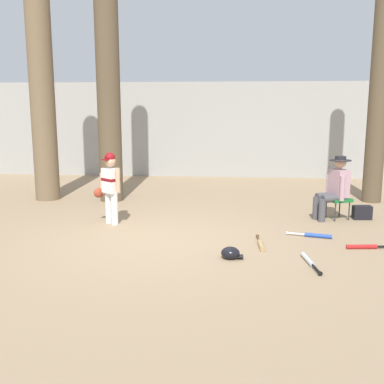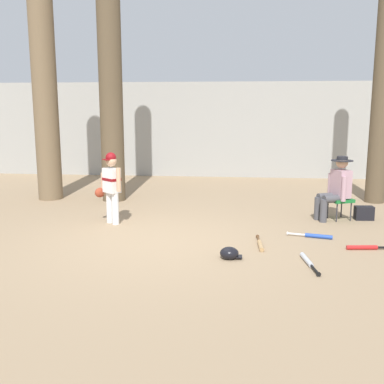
{
  "view_description": "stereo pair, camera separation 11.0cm",
  "coord_description": "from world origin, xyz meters",
  "px_view_note": "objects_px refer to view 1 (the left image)",
  "views": [
    {
      "loc": [
        1.12,
        -6.83,
        2.09
      ],
      "look_at": [
        0.5,
        0.3,
        0.75
      ],
      "focal_mm": 42.33,
      "sensor_mm": 36.0,
      "label": 1
    },
    {
      "loc": [
        1.23,
        -6.82,
        2.09
      ],
      "look_at": [
        0.5,
        0.3,
        0.75
      ],
      "focal_mm": 42.33,
      "sensor_mm": 36.0,
      "label": 2
    }
  ],
  "objects_px": {
    "seated_spectator": "(334,186)",
    "bat_red_barrel": "(366,247)",
    "bat_aluminum_silver": "(309,261)",
    "bat_wood_tan": "(260,244)",
    "tree_behind_spectator": "(380,80)",
    "young_ballplayer": "(110,184)",
    "tree_near_player": "(108,69)",
    "batting_helmet_black": "(231,253)",
    "bat_blue_youth": "(314,235)",
    "handbag_beside_stool": "(362,212)",
    "folding_stool": "(338,200)",
    "tree_far_left": "(41,75)"
  },
  "relations": [
    {
      "from": "folding_stool",
      "to": "seated_spectator",
      "type": "relative_size",
      "value": 0.43
    },
    {
      "from": "tree_far_left",
      "to": "bat_wood_tan",
      "type": "height_order",
      "value": "tree_far_left"
    },
    {
      "from": "tree_near_player",
      "to": "bat_aluminum_silver",
      "type": "relative_size",
      "value": 8.42
    },
    {
      "from": "folding_stool",
      "to": "bat_red_barrel",
      "type": "bearing_deg",
      "value": -89.8
    },
    {
      "from": "seated_spectator",
      "to": "tree_far_left",
      "type": "bearing_deg",
      "value": 167.16
    },
    {
      "from": "tree_near_player",
      "to": "handbag_beside_stool",
      "type": "xyz_separation_m",
      "value": [
        5.2,
        -1.35,
        -2.78
      ]
    },
    {
      "from": "tree_far_left",
      "to": "bat_red_barrel",
      "type": "xyz_separation_m",
      "value": [
        6.25,
        -3.23,
        -2.76
      ]
    },
    {
      "from": "seated_spectator",
      "to": "bat_wood_tan",
      "type": "distance_m",
      "value": 2.43
    },
    {
      "from": "bat_wood_tan",
      "to": "folding_stool",
      "type": "bearing_deg",
      "value": 50.25
    },
    {
      "from": "tree_behind_spectator",
      "to": "bat_wood_tan",
      "type": "xyz_separation_m",
      "value": [
        -2.7,
        -3.62,
        -2.64
      ]
    },
    {
      "from": "bat_aluminum_silver",
      "to": "tree_far_left",
      "type": "bearing_deg",
      "value": 143.27
    },
    {
      "from": "seated_spectator",
      "to": "bat_red_barrel",
      "type": "xyz_separation_m",
      "value": [
        0.1,
        -1.83,
        -0.61
      ]
    },
    {
      "from": "tree_behind_spectator",
      "to": "bat_aluminum_silver",
      "type": "height_order",
      "value": "tree_behind_spectator"
    },
    {
      "from": "bat_wood_tan",
      "to": "bat_aluminum_silver",
      "type": "bearing_deg",
      "value": -49.21
    },
    {
      "from": "seated_spectator",
      "to": "bat_wood_tan",
      "type": "relative_size",
      "value": 1.66
    },
    {
      "from": "handbag_beside_stool",
      "to": "tree_far_left",
      "type": "bearing_deg",
      "value": 168.64
    },
    {
      "from": "handbag_beside_stool",
      "to": "bat_wood_tan",
      "type": "xyz_separation_m",
      "value": [
        -2.02,
        -1.9,
        -0.1
      ]
    },
    {
      "from": "handbag_beside_stool",
      "to": "folding_stool",
      "type": "bearing_deg",
      "value": -177.75
    },
    {
      "from": "bat_red_barrel",
      "to": "bat_aluminum_silver",
      "type": "distance_m",
      "value": 1.2
    },
    {
      "from": "tree_behind_spectator",
      "to": "batting_helmet_black",
      "type": "relative_size",
      "value": 19.57
    },
    {
      "from": "young_ballplayer",
      "to": "handbag_beside_stool",
      "type": "bearing_deg",
      "value": 9.11
    },
    {
      "from": "bat_aluminum_silver",
      "to": "batting_helmet_black",
      "type": "xyz_separation_m",
      "value": [
        -1.07,
        0.1,
        0.04
      ]
    },
    {
      "from": "tree_behind_spectator",
      "to": "bat_red_barrel",
      "type": "relative_size",
      "value": 7.92
    },
    {
      "from": "folding_stool",
      "to": "bat_aluminum_silver",
      "type": "distance_m",
      "value": 2.78
    },
    {
      "from": "folding_stool",
      "to": "handbag_beside_stool",
      "type": "bearing_deg",
      "value": 2.25
    },
    {
      "from": "batting_helmet_black",
      "to": "handbag_beside_stool",
      "type": "bearing_deg",
      "value": 45.26
    },
    {
      "from": "tree_behind_spectator",
      "to": "batting_helmet_black",
      "type": "distance_m",
      "value": 5.88
    },
    {
      "from": "bat_aluminum_silver",
      "to": "bat_wood_tan",
      "type": "distance_m",
      "value": 0.94
    },
    {
      "from": "tree_behind_spectator",
      "to": "young_ballplayer",
      "type": "distance_m",
      "value": 6.19
    },
    {
      "from": "bat_aluminum_silver",
      "to": "bat_wood_tan",
      "type": "relative_size",
      "value": 1.09
    },
    {
      "from": "bat_blue_youth",
      "to": "handbag_beside_stool",
      "type": "bearing_deg",
      "value": 50.04
    },
    {
      "from": "handbag_beside_stool",
      "to": "bat_aluminum_silver",
      "type": "height_order",
      "value": "handbag_beside_stool"
    },
    {
      "from": "bat_red_barrel",
      "to": "bat_aluminum_silver",
      "type": "height_order",
      "value": "same"
    },
    {
      "from": "tree_near_player",
      "to": "batting_helmet_black",
      "type": "height_order",
      "value": "tree_near_player"
    },
    {
      "from": "bat_blue_youth",
      "to": "tree_near_player",
      "type": "bearing_deg",
      "value": 146.78
    },
    {
      "from": "handbag_beside_stool",
      "to": "bat_blue_youth",
      "type": "distance_m",
      "value": 1.74
    },
    {
      "from": "tree_behind_spectator",
      "to": "young_ballplayer",
      "type": "height_order",
      "value": "tree_behind_spectator"
    },
    {
      "from": "young_ballplayer",
      "to": "bat_red_barrel",
      "type": "height_order",
      "value": "young_ballplayer"
    },
    {
      "from": "tree_behind_spectator",
      "to": "handbag_beside_stool",
      "type": "height_order",
      "value": "tree_behind_spectator"
    },
    {
      "from": "handbag_beside_stool",
      "to": "bat_blue_youth",
      "type": "relative_size",
      "value": 0.47
    },
    {
      "from": "tree_near_player",
      "to": "bat_blue_youth",
      "type": "bearing_deg",
      "value": -33.22
    },
    {
      "from": "folding_stool",
      "to": "bat_blue_youth",
      "type": "height_order",
      "value": "folding_stool"
    },
    {
      "from": "tree_near_player",
      "to": "tree_behind_spectator",
      "type": "height_order",
      "value": "tree_near_player"
    },
    {
      "from": "tree_near_player",
      "to": "tree_far_left",
      "type": "relative_size",
      "value": 1.05
    },
    {
      "from": "bat_blue_youth",
      "to": "batting_helmet_black",
      "type": "height_order",
      "value": "batting_helmet_black"
    },
    {
      "from": "tree_near_player",
      "to": "young_ballplayer",
      "type": "height_order",
      "value": "tree_near_player"
    },
    {
      "from": "batting_helmet_black",
      "to": "bat_wood_tan",
      "type": "bearing_deg",
      "value": 53.08
    },
    {
      "from": "handbag_beside_stool",
      "to": "bat_red_barrel",
      "type": "xyz_separation_m",
      "value": [
        -0.46,
        -1.88,
        -0.1
      ]
    },
    {
      "from": "tree_behind_spectator",
      "to": "young_ballplayer",
      "type": "bearing_deg",
      "value": -155.19
    },
    {
      "from": "seated_spectator",
      "to": "bat_wood_tan",
      "type": "bearing_deg",
      "value": -128.6
    }
  ]
}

